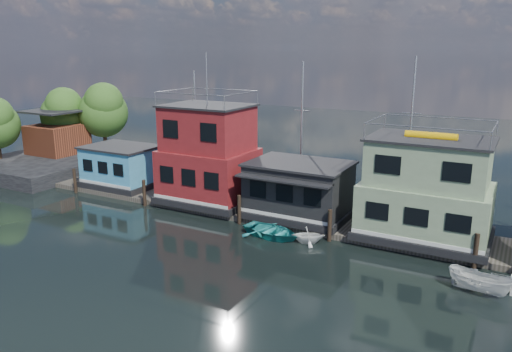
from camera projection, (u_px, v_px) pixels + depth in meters
The scene contains 12 objects.
ground at pixel (217, 287), 27.05m from camera, with size 160.00×160.00×0.00m, color black.
dock at pixel (304, 219), 37.19m from camera, with size 48.00×5.00×0.40m, color #595147.
houseboat_blue at pixel (122, 166), 45.06m from camera, with size 6.40×4.90×3.66m.
houseboat_red at pixel (209, 156), 40.17m from camera, with size 7.40×5.90×11.86m.
houseboat_dark at pixel (299, 190), 36.86m from camera, with size 7.40×6.10×4.06m.
houseboat_green at pixel (426, 191), 32.40m from camera, with size 8.40×5.90×7.03m.
pilings at pixel (284, 218), 34.74m from camera, with size 42.28×0.28×2.20m.
background_masts at pixel (393, 141), 38.74m from camera, with size 36.40×0.16×12.00m.
shore at pixel (58, 133), 53.88m from camera, with size 12.40×15.72×8.24m.
dinghy_white at pixel (308, 235), 32.96m from camera, with size 1.91×2.21×1.16m, color white.
dinghy_teal at pixel (272, 231), 34.06m from camera, with size 3.02×4.23×0.88m, color teal.
motorboat at pixel (480, 282), 26.19m from camera, with size 1.26×3.36×1.30m, color silver.
Camera 1 is at (13.74, -20.62, 12.60)m, focal length 35.00 mm.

